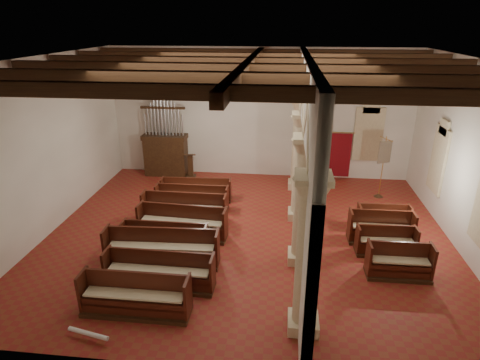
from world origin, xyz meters
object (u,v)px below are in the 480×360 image
(aisle_pew_0, at_px, (399,266))
(lectern, at_px, (191,167))
(pipe_organ, at_px, (165,148))
(processional_banner, at_px, (381,179))
(nave_pew_0, at_px, (136,301))

(aisle_pew_0, bearing_deg, lectern, 137.18)
(pipe_organ, height_order, lectern, pipe_organ)
(lectern, bearing_deg, processional_banner, -16.44)
(nave_pew_0, bearing_deg, processional_banner, 46.80)
(lectern, xyz_separation_m, processional_banner, (8.54, -1.30, 0.31))
(lectern, distance_m, processional_banner, 8.65)
(pipe_organ, height_order, nave_pew_0, pipe_organ)
(processional_banner, distance_m, nave_pew_0, 11.37)
(processional_banner, bearing_deg, aisle_pew_0, -121.05)
(pipe_organ, bearing_deg, nave_pew_0, -78.40)
(lectern, xyz_separation_m, nave_pew_0, (0.77, -9.59, -0.16))
(lectern, distance_m, aisle_pew_0, 10.67)
(pipe_organ, height_order, aisle_pew_0, pipe_organ)
(pipe_organ, xyz_separation_m, nave_pew_0, (2.03, -9.91, -1.00))
(aisle_pew_0, bearing_deg, processional_banner, 83.18)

